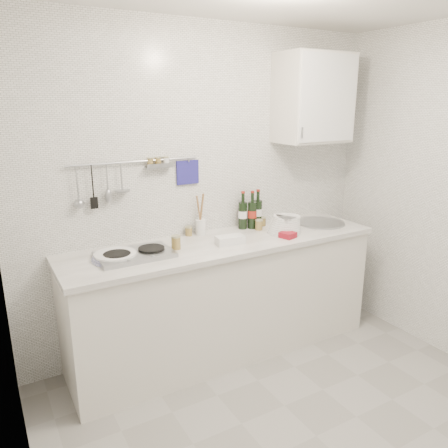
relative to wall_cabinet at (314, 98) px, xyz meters
The scene contains 16 objects.
floor 2.47m from the wall_cabinet, 126.42° to the right, with size 3.00×3.00×0.00m, color gray.
back_wall 1.15m from the wall_cabinet, 168.67° to the left, with size 3.00×0.02×2.50m, color silver.
wall_left 2.78m from the wall_cabinet, 153.06° to the right, with size 0.02×2.80×2.50m, color silver.
counter 1.76m from the wall_cabinet, behind, with size 2.44×0.64×0.96m.
wall_rail 1.59m from the wall_cabinet, behind, with size 0.98×0.09×0.34m.
wall_cabinet is the anchor object (origin of this frame).
plate_stack_hob 2.01m from the wall_cabinet, behind, with size 0.30×0.29×0.04m.
plate_stack_sink 1.05m from the wall_cabinet, 156.18° to the right, with size 0.29×0.27×0.13m.
wine_bottles 1.03m from the wall_cabinet, behind, with size 0.22×0.10×0.31m.
butter_dish 1.36m from the wall_cabinet, 167.17° to the right, with size 0.21×0.10×0.06m, color white.
strawberry_punnet 1.14m from the wall_cabinet, 146.30° to the right, with size 0.10×0.10×0.04m, color #A5122B.
utensil_crock 1.37m from the wall_cabinet, behind, with size 0.08×0.08×0.33m.
jar_a 1.47m from the wall_cabinet, behind, with size 0.06×0.06×0.07m.
jar_b 1.08m from the wall_cabinet, 169.36° to the left, with size 0.06×0.06×0.07m.
jar_c 1.11m from the wall_cabinet, behind, with size 0.06×0.06×0.09m.
jar_d 1.63m from the wall_cabinet, behind, with size 0.07×0.07×0.10m.
Camera 1 is at (-1.56, -1.60, 1.93)m, focal length 35.00 mm.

